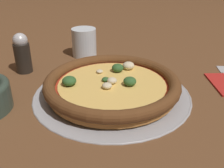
# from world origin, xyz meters

# --- Properties ---
(ground_plane) EXTENTS (3.00, 3.00, 0.00)m
(ground_plane) POSITION_xyz_m (0.00, 0.00, 0.00)
(ground_plane) COLOR brown
(pizza_tray) EXTENTS (0.35, 0.35, 0.01)m
(pizza_tray) POSITION_xyz_m (0.00, 0.00, 0.00)
(pizza_tray) COLOR #9E9EA3
(pizza_tray) RESTS_ON ground_plane
(pizza) EXTENTS (0.30, 0.30, 0.04)m
(pizza) POSITION_xyz_m (0.00, 0.00, 0.03)
(pizza) COLOR #A86B33
(pizza) RESTS_ON pizza_tray
(drinking_cup) EXTENTS (0.07, 0.07, 0.08)m
(drinking_cup) POSITION_xyz_m (0.26, 0.06, 0.04)
(drinking_cup) COLOR silver
(drinking_cup) RESTS_ON ground_plane
(pepper_shaker) EXTENTS (0.04, 0.04, 0.11)m
(pepper_shaker) POSITION_xyz_m (0.15, 0.22, 0.05)
(pepper_shaker) COLOR black
(pepper_shaker) RESTS_ON ground_plane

